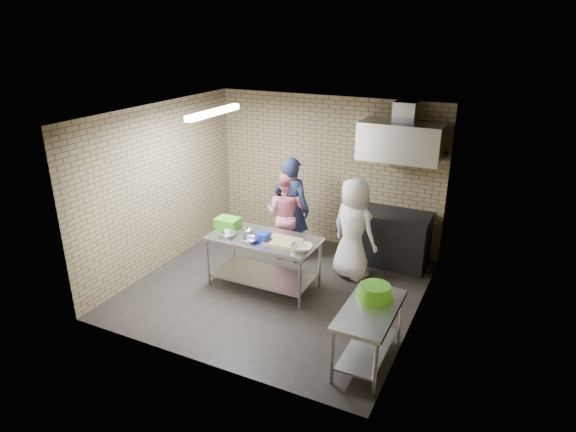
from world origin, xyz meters
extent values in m
plane|color=black|center=(0.00, 0.00, 0.00)|extent=(4.20, 4.20, 0.00)
plane|color=black|center=(0.00, 0.00, 2.70)|extent=(4.20, 4.20, 0.00)
cube|color=#92835B|center=(0.00, 2.00, 1.35)|extent=(4.20, 0.06, 2.70)
cube|color=#92835B|center=(0.00, -2.00, 1.35)|extent=(4.20, 0.06, 2.70)
cube|color=#92835B|center=(-2.10, 0.00, 1.35)|extent=(0.06, 4.00, 2.70)
cube|color=#92835B|center=(2.10, 0.00, 1.35)|extent=(0.06, 4.00, 2.70)
cube|color=silver|center=(-0.21, -0.03, 0.41)|extent=(1.66, 0.83, 0.83)
cube|color=silver|center=(1.80, -1.10, 0.38)|extent=(0.60, 1.20, 0.75)
cube|color=black|center=(1.35, 1.65, 0.45)|extent=(1.20, 0.70, 0.90)
cube|color=silver|center=(1.35, 1.70, 2.10)|extent=(1.30, 0.60, 0.60)
cube|color=#A5A8AD|center=(1.35, 1.85, 2.55)|extent=(0.35, 0.30, 0.30)
cube|color=#3F2B19|center=(1.65, 1.89, 1.92)|extent=(0.80, 0.20, 0.04)
cube|color=white|center=(-1.00, 0.00, 2.64)|extent=(0.10, 1.25, 0.08)
cube|color=#419C1C|center=(-0.91, 0.09, 0.90)|extent=(0.37, 0.28, 0.15)
cube|color=#1627AA|center=(-0.16, -0.13, 0.89)|extent=(0.18, 0.18, 0.12)
cube|color=tan|center=(0.14, -0.05, 0.84)|extent=(0.51, 0.39, 0.03)
imported|color=silver|center=(-0.71, -0.23, 0.86)|extent=(0.31, 0.31, 0.06)
imported|color=silver|center=(-0.51, 0.02, 0.86)|extent=(0.24, 0.24, 0.06)
imported|color=silver|center=(-0.31, -0.25, 0.86)|extent=(0.29, 0.29, 0.06)
imported|color=#C1B69A|center=(0.49, -0.18, 0.87)|extent=(0.39, 0.39, 0.08)
cylinder|color=#B22619|center=(1.40, 1.89, 2.03)|extent=(0.07, 0.07, 0.18)
cylinder|color=green|center=(1.80, 1.89, 2.02)|extent=(0.06, 0.06, 0.15)
imported|color=#151A35|center=(-0.27, 1.10, 0.90)|extent=(0.69, 0.48, 1.80)
imported|color=pink|center=(-0.36, 1.09, 0.78)|extent=(0.78, 0.62, 1.56)
imported|color=white|center=(0.91, 0.90, 0.82)|extent=(0.94, 0.78, 1.65)
camera|label=1|loc=(3.11, -5.97, 3.85)|focal=30.75mm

